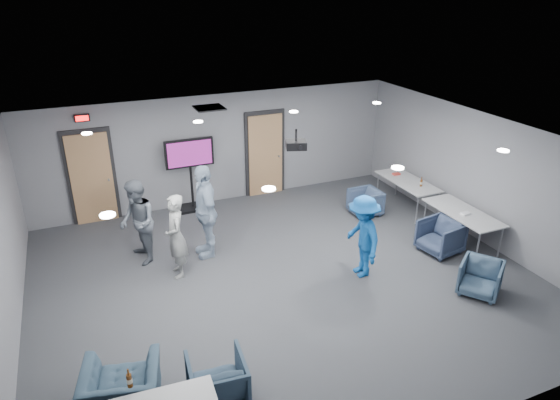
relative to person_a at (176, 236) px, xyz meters
name	(u,v)px	position (x,y,z in m)	size (l,w,h in m)	color
floor	(284,278)	(1.78, -0.91, -0.82)	(9.00, 9.00, 0.00)	#34363B
ceiling	(284,141)	(1.78, -0.91, 1.88)	(9.00, 9.00, 0.00)	silver
wall_back	(219,149)	(1.78, 3.09, 0.53)	(9.00, 0.02, 2.70)	slate
wall_front	(428,357)	(1.78, -4.91, 0.53)	(9.00, 0.02, 2.70)	slate
wall_left	(0,266)	(-2.72, -0.91, 0.53)	(0.02, 8.00, 2.70)	slate
wall_right	(480,177)	(6.28, -0.91, 0.53)	(0.02, 8.00, 2.70)	slate
door_left	(92,178)	(-1.22, 3.04, 0.25)	(1.06, 0.17, 2.24)	black
door_right	(265,154)	(2.98, 3.04, 0.25)	(1.06, 0.17, 2.24)	black
exit_sign	(82,118)	(-1.22, 3.02, 1.63)	(0.32, 0.08, 0.16)	black
hvac_diffuser	(209,108)	(1.28, 1.89, 1.87)	(0.60, 0.60, 0.03)	black
downlights	(284,142)	(1.78, -0.91, 1.87)	(6.18, 3.78, 0.02)	white
person_a	(176,236)	(0.00, 0.00, 0.00)	(0.59, 0.39, 1.63)	#979A97
person_b	(138,222)	(-0.57, 0.79, 0.04)	(0.83, 0.65, 1.70)	slate
person_c	(205,211)	(0.71, 0.55, 0.15)	(1.13, 0.47, 1.93)	#9CB1C9
person_d	(363,237)	(3.19, -1.34, -0.01)	(1.04, 0.60, 1.61)	#17529A
chair_right_a	(365,202)	(4.68, 0.90, -0.50)	(0.67, 0.69, 0.62)	#3C4D69
chair_right_b	(440,237)	(5.13, -1.25, -0.47)	(0.74, 0.76, 0.69)	#333E58
chair_right_c	(480,278)	(4.79, -2.73, -0.50)	(0.67, 0.69, 0.63)	#3B5167
chair_front_a	(217,381)	(-0.22, -3.31, -0.47)	(0.74, 0.76, 0.69)	#314455
chair_front_b	(122,388)	(-1.38, -2.91, -0.50)	(0.97, 0.85, 0.63)	#334758
table_right_a	(408,182)	(5.78, 0.79, -0.13)	(0.74, 1.77, 0.73)	#A7AAAC
table_right_b	(463,214)	(5.78, -1.11, -0.13)	(0.74, 1.78, 0.73)	#A7AAAC
bottle_front	(129,380)	(-1.29, -3.39, 0.01)	(0.07, 0.07, 0.26)	#582E0F
bottle_right	(421,183)	(5.84, 0.38, 0.00)	(0.06, 0.06, 0.23)	#582E0F
snack_box	(396,174)	(5.75, 1.24, -0.07)	(0.18, 0.12, 0.04)	#D74035
wrapper	(466,214)	(5.72, -1.23, -0.06)	(0.19, 0.13, 0.04)	white
tv_stand	(191,170)	(0.98, 2.83, 0.19)	(1.15, 0.55, 1.77)	black
projector	(296,145)	(2.27, -0.34, 1.59)	(0.45, 0.42, 0.36)	black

